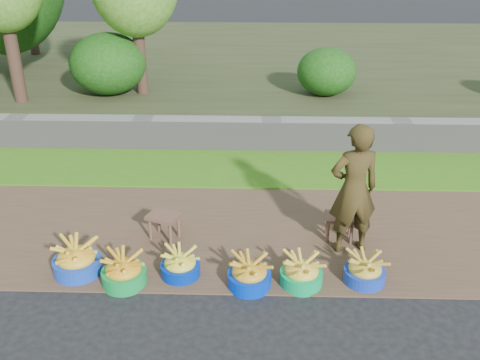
{
  "coord_description": "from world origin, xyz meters",
  "views": [
    {
      "loc": [
        -0.29,
        -4.61,
        3.64
      ],
      "look_at": [
        -0.46,
        1.3,
        0.75
      ],
      "focal_mm": 40.0,
      "sensor_mm": 36.0,
      "label": 1
    }
  ],
  "objects_px": {
    "basin_b": "(124,271)",
    "basin_f": "(365,271)",
    "basin_c": "(180,265)",
    "basin_e": "(301,273)",
    "stool_left": "(164,220)",
    "vendor_woman": "(354,190)",
    "basin_d": "(249,274)",
    "basin_a": "(77,260)",
    "stool_right": "(340,220)"
  },
  "relations": [
    {
      "from": "basin_b",
      "to": "basin_f",
      "type": "xyz_separation_m",
      "value": [
        2.65,
        0.1,
        -0.01
      ]
    },
    {
      "from": "basin_c",
      "to": "basin_e",
      "type": "relative_size",
      "value": 0.95
    },
    {
      "from": "stool_left",
      "to": "vendor_woman",
      "type": "bearing_deg",
      "value": -4.44
    },
    {
      "from": "basin_b",
      "to": "basin_d",
      "type": "relative_size",
      "value": 1.03
    },
    {
      "from": "basin_d",
      "to": "basin_e",
      "type": "bearing_deg",
      "value": 5.08
    },
    {
      "from": "basin_d",
      "to": "stool_left",
      "type": "xyz_separation_m",
      "value": [
        -1.08,
        0.93,
        0.13
      ]
    },
    {
      "from": "basin_b",
      "to": "basin_e",
      "type": "relative_size",
      "value": 1.05
    },
    {
      "from": "basin_e",
      "to": "basin_d",
      "type": "bearing_deg",
      "value": -174.92
    },
    {
      "from": "basin_d",
      "to": "basin_f",
      "type": "bearing_deg",
      "value": 4.98
    },
    {
      "from": "basin_e",
      "to": "vendor_woman",
      "type": "bearing_deg",
      "value": 48.63
    },
    {
      "from": "basin_e",
      "to": "stool_left",
      "type": "bearing_deg",
      "value": 151.82
    },
    {
      "from": "basin_f",
      "to": "basin_d",
      "type": "bearing_deg",
      "value": -175.02
    },
    {
      "from": "basin_c",
      "to": "basin_d",
      "type": "xyz_separation_m",
      "value": [
        0.78,
        -0.17,
        0.01
      ]
    },
    {
      "from": "basin_a",
      "to": "basin_d",
      "type": "height_order",
      "value": "basin_a"
    },
    {
      "from": "basin_c",
      "to": "basin_f",
      "type": "height_order",
      "value": "basin_f"
    },
    {
      "from": "basin_b",
      "to": "basin_f",
      "type": "height_order",
      "value": "basin_b"
    },
    {
      "from": "basin_f",
      "to": "basin_c",
      "type": "bearing_deg",
      "value": 178.42
    },
    {
      "from": "stool_right",
      "to": "vendor_woman",
      "type": "xyz_separation_m",
      "value": [
        0.08,
        -0.22,
        0.54
      ]
    },
    {
      "from": "basin_f",
      "to": "stool_left",
      "type": "height_order",
      "value": "stool_left"
    },
    {
      "from": "stool_left",
      "to": "stool_right",
      "type": "height_order",
      "value": "stool_left"
    },
    {
      "from": "basin_c",
      "to": "basin_e",
      "type": "bearing_deg",
      "value": -4.93
    },
    {
      "from": "stool_right",
      "to": "basin_c",
      "type": "bearing_deg",
      "value": -156.77
    },
    {
      "from": "basin_b",
      "to": "basin_e",
      "type": "bearing_deg",
      "value": 1.32
    },
    {
      "from": "basin_f",
      "to": "vendor_woman",
      "type": "height_order",
      "value": "vendor_woman"
    },
    {
      "from": "basin_d",
      "to": "stool_left",
      "type": "distance_m",
      "value": 1.43
    },
    {
      "from": "stool_left",
      "to": "vendor_woman",
      "type": "height_order",
      "value": "vendor_woman"
    },
    {
      "from": "stool_right",
      "to": "basin_a",
      "type": "bearing_deg",
      "value": -165.44
    },
    {
      "from": "basin_e",
      "to": "stool_right",
      "type": "bearing_deg",
      "value": 59.89
    },
    {
      "from": "basin_b",
      "to": "stool_left",
      "type": "height_order",
      "value": "basin_b"
    },
    {
      "from": "basin_a",
      "to": "basin_c",
      "type": "height_order",
      "value": "basin_a"
    },
    {
      "from": "stool_left",
      "to": "vendor_woman",
      "type": "relative_size",
      "value": 0.29
    },
    {
      "from": "basin_b",
      "to": "basin_e",
      "type": "xyz_separation_m",
      "value": [
        1.95,
        0.04,
        -0.01
      ]
    },
    {
      "from": "basin_c",
      "to": "basin_f",
      "type": "bearing_deg",
      "value": -1.58
    },
    {
      "from": "stool_left",
      "to": "vendor_woman",
      "type": "distance_m",
      "value": 2.34
    },
    {
      "from": "basin_c",
      "to": "vendor_woman",
      "type": "distance_m",
      "value": 2.17
    },
    {
      "from": "vendor_woman",
      "to": "basin_e",
      "type": "bearing_deg",
      "value": 36.62
    },
    {
      "from": "basin_a",
      "to": "basin_e",
      "type": "distance_m",
      "value": 2.53
    },
    {
      "from": "basin_a",
      "to": "basin_f",
      "type": "height_order",
      "value": "basin_a"
    },
    {
      "from": "basin_e",
      "to": "vendor_woman",
      "type": "height_order",
      "value": "vendor_woman"
    },
    {
      "from": "basin_f",
      "to": "vendor_woman",
      "type": "bearing_deg",
      "value": 97.07
    },
    {
      "from": "basin_e",
      "to": "basin_c",
      "type": "bearing_deg",
      "value": 175.07
    },
    {
      "from": "basin_e",
      "to": "stool_left",
      "type": "relative_size",
      "value": 1.02
    },
    {
      "from": "basin_e",
      "to": "stool_right",
      "type": "xyz_separation_m",
      "value": [
        0.54,
        0.93,
        0.13
      ]
    },
    {
      "from": "basin_b",
      "to": "basin_c",
      "type": "relative_size",
      "value": 1.11
    },
    {
      "from": "stool_right",
      "to": "stool_left",
      "type": "bearing_deg",
      "value": -178.84
    },
    {
      "from": "basin_e",
      "to": "stool_right",
      "type": "height_order",
      "value": "same"
    },
    {
      "from": "basin_c",
      "to": "stool_right",
      "type": "distance_m",
      "value": 2.06
    },
    {
      "from": "basin_c",
      "to": "stool_left",
      "type": "relative_size",
      "value": 0.97
    },
    {
      "from": "basin_d",
      "to": "basin_f",
      "type": "distance_m",
      "value": 1.28
    },
    {
      "from": "basin_a",
      "to": "basin_b",
      "type": "distance_m",
      "value": 0.6
    }
  ]
}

